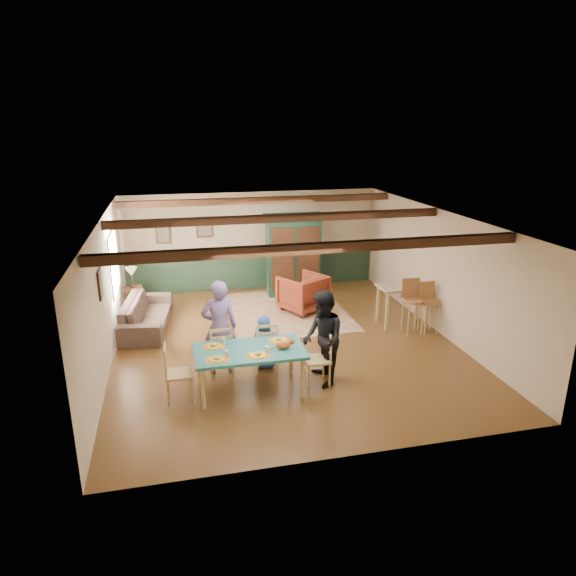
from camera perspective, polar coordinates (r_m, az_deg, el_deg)
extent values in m
plane|color=#4D2F15|center=(10.98, -0.41, -6.14)|extent=(8.00, 8.00, 0.00)
cube|color=beige|center=(14.30, -3.95, 5.23)|extent=(7.00, 0.02, 2.70)
cube|color=beige|center=(10.35, -19.69, -0.73)|extent=(0.02, 8.00, 2.70)
cube|color=beige|center=(11.74, 16.49, 1.72)|extent=(0.02, 8.00, 2.70)
cube|color=white|center=(10.18, -0.44, 7.88)|extent=(7.00, 8.00, 0.02)
cube|color=#1C3424|center=(14.51, -3.86, 1.75)|extent=(6.95, 0.03, 0.90)
cube|color=black|center=(8.02, 3.17, 4.46)|extent=(6.95, 0.16, 0.16)
cube|color=black|center=(10.58, -0.92, 7.76)|extent=(6.95, 0.16, 0.16)
cube|color=black|center=(13.10, -3.35, 9.69)|extent=(6.95, 0.16, 0.16)
imported|color=#765C9F|center=(9.49, -7.63, -4.37)|extent=(0.66, 0.43, 1.80)
imported|color=black|center=(9.05, 3.89, -5.64)|extent=(0.65, 0.84, 1.72)
imported|color=#274E9E|center=(9.74, -2.62, -6.03)|extent=(0.51, 0.33, 1.05)
cube|color=#C6BA90|center=(12.76, -0.18, -2.60)|extent=(2.88, 3.41, 0.01)
cube|color=black|center=(13.78, 0.58, 3.71)|extent=(1.58, 0.68, 2.20)
imported|color=#501810|center=(12.71, 1.65, -0.52)|extent=(1.35, 1.36, 0.92)
imported|color=#3C2D25|center=(12.06, -15.44, -2.80)|extent=(1.20, 2.44, 0.68)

